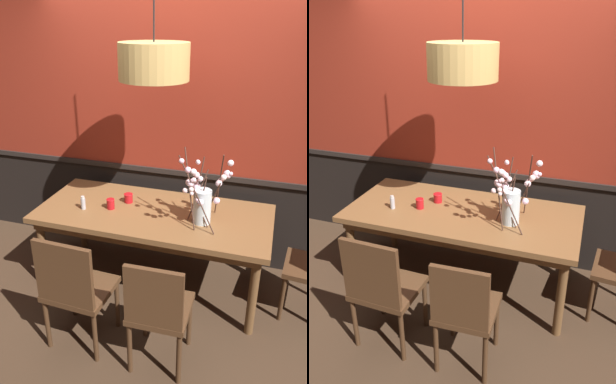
{
  "view_description": "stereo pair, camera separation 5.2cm",
  "coord_description": "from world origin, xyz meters",
  "views": [
    {
      "loc": [
        0.94,
        -2.88,
        2.31
      ],
      "look_at": [
        0.0,
        0.0,
        0.94
      ],
      "focal_mm": 36.6,
      "sensor_mm": 36.0,
      "label": 1
    },
    {
      "loc": [
        0.99,
        -2.86,
        2.31
      ],
      "look_at": [
        0.0,
        0.0,
        0.94
      ],
      "focal_mm": 36.6,
      "sensor_mm": 36.0,
      "label": 2
    }
  ],
  "objects": [
    {
      "name": "back_wall",
      "position": [
        0.0,
        0.65,
        1.41
      ],
      "size": [
        5.93,
        0.14,
        2.85
      ],
      "color": "black",
      "rests_on": "ground"
    },
    {
      "name": "chair_far_side_left",
      "position": [
        -0.28,
        0.87,
        0.52
      ],
      "size": [
        0.43,
        0.4,
        0.93
      ],
      "color": "#4C301C",
      "rests_on": "ground"
    },
    {
      "name": "ground_plane",
      "position": [
        0.0,
        0.0,
        0.0
      ],
      "size": [
        24.0,
        24.0,
        0.0
      ],
      "primitive_type": "plane",
      "color": "#422D1E"
    },
    {
      "name": "candle_holder_nearer_edge",
      "position": [
        -0.37,
        -0.07,
        0.81
      ],
      "size": [
        0.07,
        0.07,
        0.09
      ],
      "color": "red",
      "rests_on": "dining_table"
    },
    {
      "name": "vase_with_blossoms",
      "position": [
        0.44,
        -0.07,
        0.96
      ],
      "size": [
        0.4,
        0.51,
        0.63
      ],
      "color": "silver",
      "rests_on": "dining_table"
    },
    {
      "name": "chair_near_side_left",
      "position": [
        -0.31,
        -0.89,
        0.53
      ],
      "size": [
        0.47,
        0.45,
        0.95
      ],
      "color": "#4C301C",
      "rests_on": "ground"
    },
    {
      "name": "chair_near_side_right",
      "position": [
        0.33,
        -0.9,
        0.51
      ],
      "size": [
        0.42,
        0.44,
        0.91
      ],
      "color": "#4C301C",
      "rests_on": "ground"
    },
    {
      "name": "candle_holder_nearer_center",
      "position": [
        -0.27,
        0.1,
        0.8
      ],
      "size": [
        0.08,
        0.08,
        0.08
      ],
      "color": "red",
      "rests_on": "dining_table"
    },
    {
      "name": "chair_far_side_right",
      "position": [
        0.25,
        0.86,
        0.54
      ],
      "size": [
        0.44,
        0.46,
        0.98
      ],
      "color": "#4C301C",
      "rests_on": "ground"
    },
    {
      "name": "dining_table",
      "position": [
        0.0,
        0.0,
        0.68
      ],
      "size": [
        2.01,
        0.92,
        0.76
      ],
      "color": "brown",
      "rests_on": "ground"
    },
    {
      "name": "condiment_bottle",
      "position": [
        -0.6,
        -0.15,
        0.82
      ],
      "size": [
        0.04,
        0.04,
        0.12
      ],
      "color": "#ADADB2",
      "rests_on": "dining_table"
    },
    {
      "name": "pendant_lamp",
      "position": [
        0.01,
        -0.01,
        2.0
      ],
      "size": [
        0.53,
        0.53,
        0.98
      ],
      "color": "tan"
    }
  ]
}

